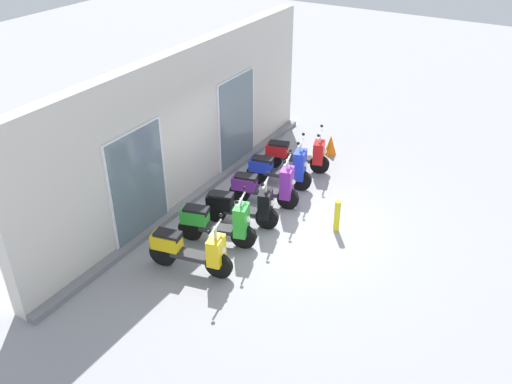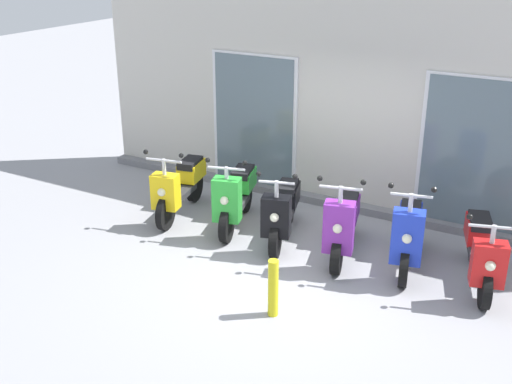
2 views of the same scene
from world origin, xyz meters
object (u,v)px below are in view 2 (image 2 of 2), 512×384
object	(u,v)px
scooter_yellow	(180,186)
curb_bollard	(273,288)
scooter_green	(236,196)
scooter_black	(282,210)
scooter_red	(482,251)
scooter_purple	(343,224)
scooter_blue	(408,233)

from	to	relation	value
scooter_yellow	curb_bollard	bearing A→B (deg)	-34.90
scooter_green	curb_bollard	size ratio (longest dim) A/B	2.23
scooter_green	scooter_black	size ratio (longest dim) A/B	1.01
scooter_red	curb_bollard	size ratio (longest dim) A/B	2.26
scooter_purple	scooter_red	distance (m)	1.77
scooter_purple	scooter_green	bearing A→B (deg)	177.19
scooter_black	scooter_green	bearing A→B (deg)	176.69
scooter_purple	scooter_black	bearing A→B (deg)	177.62
scooter_yellow	scooter_green	world-z (taller)	scooter_green
scooter_green	scooter_purple	world-z (taller)	scooter_purple
scooter_green	curb_bollard	xyz separation A→B (m)	(1.58, -1.82, -0.14)
curb_bollard	scooter_green	bearing A→B (deg)	130.92
scooter_green	curb_bollard	bearing A→B (deg)	-49.08
scooter_black	scooter_blue	world-z (taller)	scooter_blue
scooter_red	scooter_blue	bearing A→B (deg)	-176.99
scooter_green	scooter_blue	distance (m)	2.57
curb_bollard	scooter_yellow	bearing A→B (deg)	145.10
scooter_green	scooter_red	xyz separation A→B (m)	(3.49, 0.06, -0.04)
scooter_black	scooter_red	bearing A→B (deg)	2.28
scooter_black	curb_bollard	world-z (taller)	scooter_black
scooter_green	scooter_purple	size ratio (longest dim) A/B	1.01
curb_bollard	scooter_blue	bearing A→B (deg)	61.64
scooter_green	scooter_purple	bearing A→B (deg)	-2.81
scooter_green	scooter_black	world-z (taller)	scooter_green
scooter_black	scooter_purple	xyz separation A→B (m)	(0.93, -0.04, 0.02)
scooter_yellow	scooter_red	world-z (taller)	scooter_yellow
scooter_yellow	scooter_green	bearing A→B (deg)	2.70
scooter_yellow	scooter_red	xyz separation A→B (m)	(4.45, 0.11, -0.03)
scooter_purple	scooter_blue	world-z (taller)	scooter_blue
scooter_black	scooter_blue	xyz separation A→B (m)	(1.78, 0.06, 0.04)
scooter_yellow	scooter_black	size ratio (longest dim) A/B	1.05
scooter_blue	curb_bollard	size ratio (longest dim) A/B	2.19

